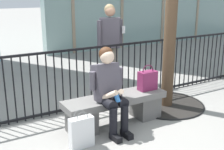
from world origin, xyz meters
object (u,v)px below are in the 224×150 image
object	(u,v)px
stone_bench	(115,107)
handbag_on_bench	(148,80)
shopping_bag	(81,132)
seated_person_with_phone	(110,88)
bystander_at_railing	(110,42)

from	to	relation	value
stone_bench	handbag_on_bench	world-z (taller)	handbag_on_bench
handbag_on_bench	shopping_bag	bearing A→B (deg)	-164.98
seated_person_with_phone	handbag_on_bench	world-z (taller)	seated_person_with_phone
handbag_on_bench	bystander_at_railing	bearing A→B (deg)	85.07
stone_bench	seated_person_with_phone	size ratio (longest dim) A/B	1.32
handbag_on_bench	stone_bench	bearing A→B (deg)	179.01
handbag_on_bench	shopping_bag	world-z (taller)	handbag_on_bench
seated_person_with_phone	handbag_on_bench	distance (m)	0.76
handbag_on_bench	shopping_bag	distance (m)	1.41
shopping_bag	stone_bench	bearing A→B (deg)	26.34
stone_bench	seated_person_with_phone	distance (m)	0.44
seated_person_with_phone	handbag_on_bench	bearing A→B (deg)	8.94
stone_bench	shopping_bag	world-z (taller)	shopping_bag
bystander_at_railing	stone_bench	bearing A→B (deg)	-117.37
stone_bench	bystander_at_railing	bearing A→B (deg)	62.63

